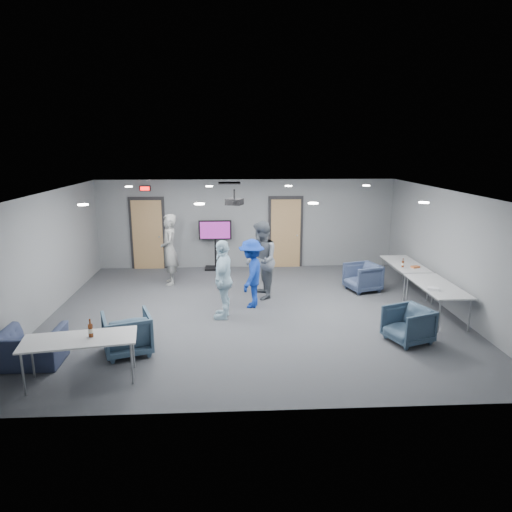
{
  "coord_description": "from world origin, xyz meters",
  "views": [
    {
      "loc": [
        -0.43,
        -9.78,
        3.67
      ],
      "look_at": [
        0.1,
        0.42,
        1.2
      ],
      "focal_mm": 32.0,
      "sensor_mm": 36.0,
      "label": 1
    }
  ],
  "objects_px": {
    "bottle_front": "(91,330)",
    "projector": "(234,202)",
    "chair_front_a": "(127,333)",
    "chair_front_b": "(32,348)",
    "table_front_left": "(80,341)",
    "chair_right_c": "(408,325)",
    "tv_stand": "(215,242)",
    "chair_right_a": "(363,277)",
    "person_d": "(251,273)",
    "table_right_a": "(405,265)",
    "table_right_b": "(437,287)",
    "bottle_right": "(403,264)",
    "person_b": "(261,260)",
    "person_c": "(223,279)",
    "person_a": "(169,250)"
  },
  "relations": [
    {
      "from": "bottle_front",
      "to": "bottle_right",
      "type": "bearing_deg",
      "value": 31.23
    },
    {
      "from": "table_front_left",
      "to": "tv_stand",
      "type": "bearing_deg",
      "value": 64.55
    },
    {
      "from": "chair_front_b",
      "to": "bottle_front",
      "type": "height_order",
      "value": "bottle_front"
    },
    {
      "from": "chair_right_c",
      "to": "bottle_right",
      "type": "bearing_deg",
      "value": 141.35
    },
    {
      "from": "tv_stand",
      "to": "bottle_front",
      "type": "bearing_deg",
      "value": -104.54
    },
    {
      "from": "person_a",
      "to": "table_right_b",
      "type": "distance_m",
      "value": 6.76
    },
    {
      "from": "table_right_b",
      "to": "table_right_a",
      "type": "bearing_deg",
      "value": 0.0
    },
    {
      "from": "person_d",
      "to": "projector",
      "type": "relative_size",
      "value": 3.56
    },
    {
      "from": "chair_front_a",
      "to": "bottle_front",
      "type": "bearing_deg",
      "value": 50.62
    },
    {
      "from": "person_b",
      "to": "bottle_front",
      "type": "bearing_deg",
      "value": -41.4
    },
    {
      "from": "tv_stand",
      "to": "person_a",
      "type": "bearing_deg",
      "value": -128.92
    },
    {
      "from": "bottle_front",
      "to": "chair_front_a",
      "type": "bearing_deg",
      "value": 70.52
    },
    {
      "from": "person_d",
      "to": "table_right_a",
      "type": "xyz_separation_m",
      "value": [
        4.01,
        1.01,
        -0.12
      ]
    },
    {
      "from": "table_right_b",
      "to": "chair_front_a",
      "type": "bearing_deg",
      "value": 102.98
    },
    {
      "from": "table_right_a",
      "to": "person_a",
      "type": "bearing_deg",
      "value": 81.5
    },
    {
      "from": "person_a",
      "to": "projector",
      "type": "relative_size",
      "value": 4.24
    },
    {
      "from": "chair_right_a",
      "to": "tv_stand",
      "type": "bearing_deg",
      "value": -138.29
    },
    {
      "from": "person_a",
      "to": "person_b",
      "type": "height_order",
      "value": "person_a"
    },
    {
      "from": "chair_right_c",
      "to": "tv_stand",
      "type": "distance_m",
      "value": 6.77
    },
    {
      "from": "person_b",
      "to": "person_d",
      "type": "distance_m",
      "value": 0.71
    },
    {
      "from": "person_a",
      "to": "chair_right_c",
      "type": "distance_m",
      "value": 6.51
    },
    {
      "from": "chair_right_a",
      "to": "bottle_front",
      "type": "xyz_separation_m",
      "value": [
        -5.61,
        -4.35,
        0.48
      ]
    },
    {
      "from": "chair_front_a",
      "to": "chair_front_b",
      "type": "height_order",
      "value": "chair_front_a"
    },
    {
      "from": "person_c",
      "to": "table_right_b",
      "type": "distance_m",
      "value": 4.65
    },
    {
      "from": "table_right_a",
      "to": "bottle_right",
      "type": "height_order",
      "value": "bottle_right"
    },
    {
      "from": "chair_right_a",
      "to": "table_front_left",
      "type": "height_order",
      "value": "table_front_left"
    },
    {
      "from": "bottle_front",
      "to": "table_front_left",
      "type": "bearing_deg",
      "value": -160.51
    },
    {
      "from": "chair_right_a",
      "to": "table_right_b",
      "type": "relative_size",
      "value": 0.42
    },
    {
      "from": "person_c",
      "to": "projector",
      "type": "bearing_deg",
      "value": 175.08
    },
    {
      "from": "tv_stand",
      "to": "chair_right_c",
      "type": "bearing_deg",
      "value": -55.18
    },
    {
      "from": "bottle_right",
      "to": "chair_front_b",
      "type": "bearing_deg",
      "value": -156.14
    },
    {
      "from": "person_b",
      "to": "chair_right_c",
      "type": "xyz_separation_m",
      "value": [
        2.64,
        -2.79,
        -0.61
      ]
    },
    {
      "from": "person_c",
      "to": "chair_front_a",
      "type": "bearing_deg",
      "value": -37.82
    },
    {
      "from": "person_b",
      "to": "chair_front_b",
      "type": "xyz_separation_m",
      "value": [
        -4.13,
        -3.39,
        -0.63
      ]
    },
    {
      "from": "table_right_a",
      "to": "tv_stand",
      "type": "relative_size",
      "value": 1.18
    },
    {
      "from": "chair_front_b",
      "to": "table_right_b",
      "type": "xyz_separation_m",
      "value": [
        7.87,
        1.87,
        0.37
      ]
    },
    {
      "from": "person_d",
      "to": "tv_stand",
      "type": "distance_m",
      "value": 3.52
    },
    {
      "from": "bottle_front",
      "to": "projector",
      "type": "height_order",
      "value": "projector"
    },
    {
      "from": "chair_front_a",
      "to": "person_b",
      "type": "bearing_deg",
      "value": -151.02
    },
    {
      "from": "chair_right_a",
      "to": "chair_front_a",
      "type": "bearing_deg",
      "value": -74.33
    },
    {
      "from": "table_right_b",
      "to": "person_a",
      "type": "bearing_deg",
      "value": 65.34
    },
    {
      "from": "person_b",
      "to": "chair_front_b",
      "type": "relative_size",
      "value": 1.93
    },
    {
      "from": "chair_right_c",
      "to": "tv_stand",
      "type": "height_order",
      "value": "tv_stand"
    },
    {
      "from": "person_a",
      "to": "person_c",
      "type": "xyz_separation_m",
      "value": [
        1.49,
        -2.59,
        -0.09
      ]
    },
    {
      "from": "person_c",
      "to": "table_right_a",
      "type": "bearing_deg",
      "value": 117.28
    },
    {
      "from": "chair_right_a",
      "to": "tv_stand",
      "type": "xyz_separation_m",
      "value": [
        -3.88,
        2.34,
        0.49
      ]
    },
    {
      "from": "bottle_right",
      "to": "chair_right_c",
      "type": "bearing_deg",
      "value": -107.85
    },
    {
      "from": "chair_right_a",
      "to": "table_right_b",
      "type": "distance_m",
      "value": 2.24
    },
    {
      "from": "person_c",
      "to": "projector",
      "type": "distance_m",
      "value": 1.96
    },
    {
      "from": "bottle_right",
      "to": "table_right_a",
      "type": "bearing_deg",
      "value": 61.44
    }
  ]
}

